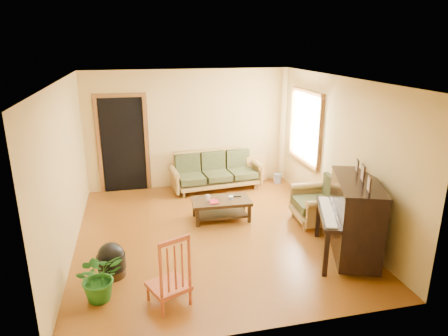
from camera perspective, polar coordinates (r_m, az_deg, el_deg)
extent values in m
plane|color=#5E310C|center=(6.97, -1.65, -9.28)|extent=(5.00, 5.00, 0.00)
cube|color=black|center=(8.84, -14.21, 3.17)|extent=(1.08, 0.16, 2.05)
cube|color=white|center=(8.31, 11.61, 5.80)|extent=(0.12, 1.36, 1.46)
cube|color=olive|center=(8.82, -1.07, -0.40)|extent=(2.04, 1.01, 0.85)
cube|color=black|center=(7.40, -0.41, -5.94)|extent=(1.08, 0.62, 0.39)
cube|color=olive|center=(7.36, 13.05, -4.34)|extent=(0.93, 0.97, 0.91)
cube|color=black|center=(6.31, 18.14, -7.01)|extent=(1.26, 1.60, 1.24)
cylinder|color=black|center=(5.95, -15.76, -13.04)|extent=(0.48, 0.48, 0.38)
cube|color=#9A3D1C|center=(5.11, -8.04, -14.04)|extent=(0.61, 0.64, 0.97)
cube|color=#B5893C|center=(9.35, 4.64, -0.10)|extent=(0.47, 0.14, 0.62)
cylinder|color=#314495|center=(9.37, 7.65, -1.46)|extent=(0.19, 0.19, 0.22)
imported|color=#1D5919|center=(5.44, -17.38, -14.56)|extent=(0.72, 0.67, 0.65)
imported|color=maroon|center=(7.20, -2.05, -4.91)|extent=(0.16, 0.21, 0.02)
cylinder|color=white|center=(7.27, -2.32, -4.26)|extent=(0.08, 0.08, 0.11)
cylinder|color=silver|center=(7.34, 0.97, -4.26)|extent=(0.10, 0.10, 0.06)
cube|color=black|center=(7.47, 1.88, -4.06)|extent=(0.16, 0.07, 0.02)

